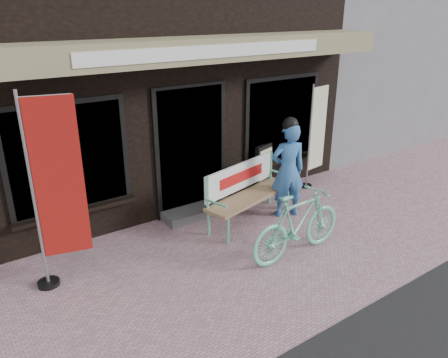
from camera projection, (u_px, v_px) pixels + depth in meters
ground at (265, 259)px, 6.18m from camera, size 70.00×70.00×0.00m
storefront at (113, 25)px, 8.87m from camera, size 7.00×6.77×6.00m
neighbor_right_near at (363, 25)px, 13.87m from camera, size 10.00×7.00×5.60m
bench at (246, 188)px, 7.14m from camera, size 1.85×0.87×0.97m
person at (288, 169)px, 7.22m from camera, size 0.69×0.57×1.71m
bicycle at (298, 224)px, 6.12m from camera, size 1.65×0.50×0.99m
nobori_red at (56, 190)px, 5.22m from camera, size 0.74×0.33×2.51m
nobori_cream at (316, 134)px, 8.43m from camera, size 0.60×0.25×2.02m
menu_stand at (263, 168)px, 8.27m from camera, size 0.47×0.24×0.94m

